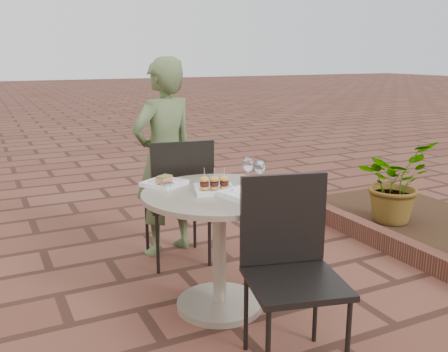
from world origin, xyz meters
name	(u,v)px	position (x,y,z in m)	size (l,w,h in m)	color
ground	(233,326)	(0.00, 0.00, 0.00)	(60.00, 60.00, 0.00)	brown
cafe_table	(219,232)	(0.02, 0.23, 0.48)	(0.90, 0.90, 0.73)	gray
chair_far	(180,192)	(0.05, 0.93, 0.55)	(0.49, 0.49, 0.93)	black
chair_near	(289,255)	(0.11, -0.37, 0.55)	(0.53, 0.53, 0.93)	black
diner	(164,158)	(0.04, 1.22, 0.74)	(0.54, 0.36, 1.49)	#4A5B32
plate_salmon	(164,183)	(-0.21, 0.51, 0.75)	(0.30, 0.30, 0.06)	white
plate_sliders	(214,186)	(0.00, 0.24, 0.76)	(0.28, 0.28, 0.14)	white
plate_tuna	(249,194)	(0.12, 0.06, 0.75)	(0.33, 0.33, 0.03)	white
wine_glass_right	(260,168)	(0.30, 0.25, 0.84)	(0.07, 0.07, 0.15)	white
wine_glass_mid	(248,165)	(0.26, 0.32, 0.84)	(0.07, 0.07, 0.16)	white
wine_glass_far	(247,164)	(0.30, 0.41, 0.83)	(0.06, 0.06, 0.15)	white
steel_ramekin	(167,186)	(-0.24, 0.40, 0.75)	(0.06, 0.06, 0.04)	silver
cutlery_set	(284,194)	(0.33, 0.02, 0.73)	(0.08, 0.18, 0.00)	silver
planter_curb	(403,248)	(1.60, 0.30, 0.07)	(0.12, 3.00, 0.15)	brown
potted_plant_a	(394,182)	(2.03, 0.87, 0.42)	(0.64, 0.56, 0.72)	#33662D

